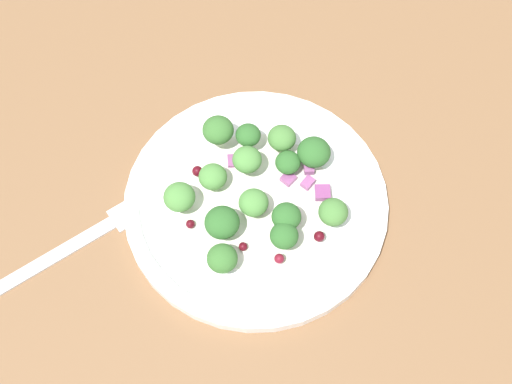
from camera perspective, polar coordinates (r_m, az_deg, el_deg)
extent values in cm
cube|color=brown|center=(63.06, 2.79, -1.88)|extent=(180.00, 180.00, 2.00)
cylinder|color=white|center=(61.73, 0.00, -0.90)|extent=(23.24, 23.24, 1.20)
torus|color=white|center=(61.19, 0.00, -0.65)|extent=(22.38, 22.38, 1.00)
cylinder|color=white|center=(61.10, 0.00, -0.60)|extent=(13.48, 13.48, 0.20)
cylinder|color=#ADD18E|center=(62.89, -3.07, 4.48)|extent=(1.05, 1.05, 1.05)
ellipsoid|color=#386B2D|center=(61.83, -3.12, 5.09)|extent=(2.79, 2.79, 2.10)
cylinder|color=#ADD18E|center=(62.16, 2.59, 1.97)|extent=(0.85, 0.85, 0.85)
ellipsoid|color=#2D6028|center=(61.27, 2.63, 2.44)|extent=(2.26, 2.26, 1.69)
cylinder|color=#ADD18E|center=(58.17, -2.73, -5.87)|extent=(0.96, 0.96, 0.96)
ellipsoid|color=#386B2D|center=(57.10, -2.78, -5.44)|extent=(2.56, 2.56, 1.92)
cylinder|color=#8EB77A|center=(59.03, 2.46, -2.48)|extent=(0.94, 0.94, 0.94)
ellipsoid|color=#2D6028|center=(58.02, 2.50, -2.01)|extent=(2.50, 2.50, 1.88)
cylinder|color=#ADD18E|center=(59.21, -2.73, -3.05)|extent=(1.11, 1.11, 1.11)
ellipsoid|color=#2D6028|center=(58.00, -2.79, -2.50)|extent=(2.97, 2.97, 2.23)
cylinder|color=#9EC684|center=(59.97, -0.20, -1.37)|extent=(0.96, 0.96, 0.96)
ellipsoid|color=#4C843D|center=(58.93, -0.20, -0.87)|extent=(2.56, 2.56, 1.92)
cylinder|color=#8EB77A|center=(60.14, 6.38, -1.80)|extent=(0.95, 0.95, 0.95)
ellipsoid|color=#477A38|center=(59.12, 6.48, -1.32)|extent=(2.53, 2.53, 1.90)
cylinder|color=#9EC684|center=(58.30, 2.28, -4.01)|extent=(0.89, 0.89, 0.89)
ellipsoid|color=#2D6028|center=(57.32, 2.31, -3.58)|extent=(2.38, 2.38, 1.79)
cylinder|color=#ADD18E|center=(63.08, 2.09, 3.89)|extent=(0.96, 0.96, 0.96)
ellipsoid|color=#477A38|center=(62.11, 2.13, 4.44)|extent=(2.55, 2.55, 1.91)
cylinder|color=#8EB77A|center=(61.50, -0.72, 2.13)|extent=(0.97, 0.97, 0.97)
ellipsoid|color=#4C843D|center=(60.49, -0.73, 2.67)|extent=(2.58, 2.58, 1.93)
cylinder|color=#9EC684|center=(60.46, -6.17, -0.93)|extent=(1.02, 1.02, 1.02)
ellipsoid|color=#4C843D|center=(59.37, -6.28, -0.40)|extent=(2.73, 2.73, 2.05)
cylinder|color=#ADD18E|center=(62.72, -0.64, 4.19)|extent=(0.85, 0.85, 0.85)
ellipsoid|color=#2D6028|center=(61.86, -0.65, 4.68)|extent=(2.26, 2.26, 1.69)
cylinder|color=#9EC684|center=(62.64, 4.80, 2.60)|extent=(1.11, 1.11, 1.11)
ellipsoid|color=#2D6028|center=(61.49, 4.89, 3.22)|extent=(2.96, 2.96, 2.22)
cylinder|color=#ADD18E|center=(61.46, -3.49, 0.76)|extent=(0.93, 0.93, 0.93)
ellipsoid|color=#4C843D|center=(60.48, -3.55, 1.26)|extent=(2.49, 2.49, 1.86)
sphere|color=#4C0A14|center=(58.72, -1.06, -4.48)|extent=(0.75, 0.75, 0.75)
sphere|color=maroon|center=(60.37, 0.50, -1.19)|extent=(0.85, 0.85, 0.85)
sphere|color=#4C0A14|center=(58.92, 5.19, -3.63)|extent=(0.93, 0.93, 0.93)
sphere|color=#4C0A14|center=(59.83, -5.38, -2.62)|extent=(0.78, 0.78, 0.78)
sphere|color=#4C0A14|center=(60.05, 3.24, -1.99)|extent=(0.95, 0.95, 0.95)
sphere|color=#4C0A14|center=(61.66, -4.81, 1.71)|extent=(0.96, 0.96, 0.96)
sphere|color=maroon|center=(57.95, 1.91, -5.46)|extent=(0.85, 0.85, 0.85)
cube|color=#934C84|center=(61.71, 2.65, 1.08)|extent=(1.35, 1.36, 0.59)
cube|color=#843D75|center=(60.93, 5.46, -0.04)|extent=(1.80, 1.81, 0.58)
cube|color=#A35B93|center=(62.16, 4.12, 2.13)|extent=(1.39, 1.51, 0.58)
cube|color=#934C84|center=(61.43, 4.26, 0.77)|extent=(1.09, 1.32, 0.53)
cube|color=#934C84|center=(62.74, -1.89, 2.52)|extent=(1.46, 1.55, 0.56)
cube|color=silver|center=(62.54, -17.58, -5.84)|extent=(8.45, 13.64, 0.50)
cube|color=silver|center=(62.75, -10.21, -1.56)|extent=(3.86, 4.32, 0.50)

